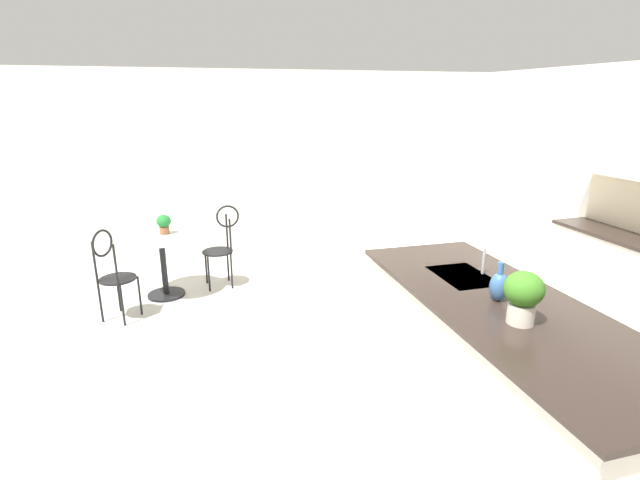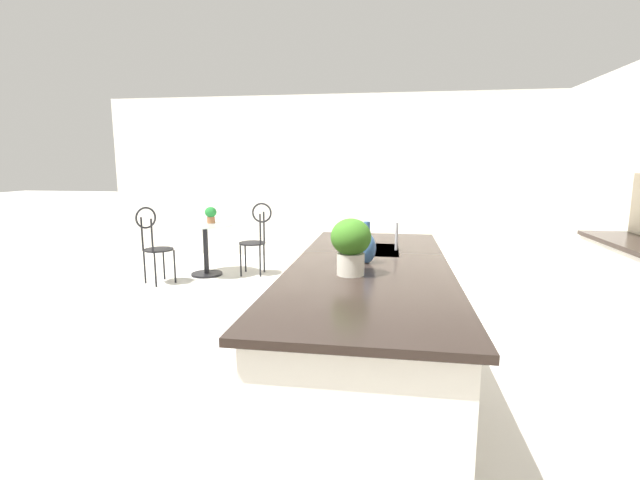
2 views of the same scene
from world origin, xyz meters
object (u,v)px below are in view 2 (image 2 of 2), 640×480
Objects in this scene: bistro_table at (206,245)px; chair_near_window at (154,242)px; chair_by_island at (256,235)px; vase_on_counter at (367,247)px; potted_plant_counter_near at (351,243)px; potted_plant_on_table at (211,214)px.

chair_near_window is (0.57, -0.47, 0.13)m from bistro_table.
vase_on_counter is at bearing 29.27° from chair_by_island.
bistro_table is at bearing -144.41° from potted_plant_counter_near.
potted_plant_counter_near is at bearing 34.06° from potted_plant_on_table.
potted_plant_counter_near is at bearing 35.59° from bistro_table.
chair_near_window is 1.38m from chair_by_island.
chair_near_window is 4.44× the size of potted_plant_on_table.
vase_on_counter is (2.39, 2.92, 0.46)m from chair_near_window.
potted_plant_counter_near reaches higher than vase_on_counter.
potted_plant_counter_near reaches higher than bistro_table.
potted_plant_counter_near is at bearing 25.69° from chair_by_island.
chair_by_island is (-0.15, 0.70, 0.13)m from bistro_table.
vase_on_counter reaches higher than potted_plant_on_table.
vase_on_counter is at bearing 39.59° from bistro_table.
potted_plant_on_table is at bearing -145.94° from potted_plant_counter_near.
chair_near_window is at bearing -58.43° from chair_by_island.
potted_plant_on_table is at bearing -88.40° from chair_by_island.
chair_near_window is 3.62× the size of vase_on_counter.
chair_by_island reaches higher than bistro_table.
chair_by_island is 3.59m from vase_on_counter.
chair_by_island is at bearing 121.57° from chair_near_window.
chair_near_window is 1.00× the size of chair_by_island.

